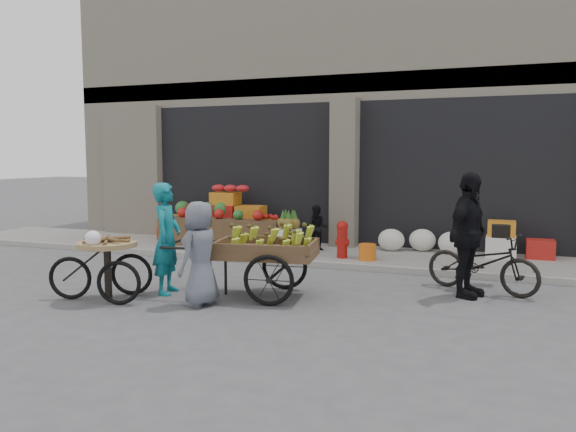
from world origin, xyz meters
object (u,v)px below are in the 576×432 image
at_px(vendor_grey, 200,254).
at_px(bicycle, 482,262).
at_px(fire_hydrant, 342,238).
at_px(cyclist, 468,235).
at_px(orange_bucket, 367,252).
at_px(seated_person, 318,228).
at_px(pineapple_bin, 289,241).
at_px(tricycle_cart, 107,261).
at_px(banana_cart, 263,247).
at_px(vendor_woman, 167,238).

bearing_deg(vendor_grey, bicycle, 128.91).
relative_size(fire_hydrant, cyclist, 0.39).
distance_m(orange_bucket, seated_person, 1.42).
xyz_separation_m(orange_bucket, vendor_grey, (-1.54, -3.52, 0.45)).
distance_m(pineapple_bin, bicycle, 3.94).
distance_m(orange_bucket, cyclist, 2.63).
bearing_deg(tricycle_cart, pineapple_bin, 52.40).
distance_m(tricycle_cart, vendor_grey, 1.41).
xyz_separation_m(banana_cart, vendor_woman, (-1.41, -0.32, 0.09)).
bearing_deg(fire_hydrant, cyclist, -37.48).
relative_size(orange_bucket, cyclist, 0.18).
bearing_deg(tricycle_cart, seated_person, 50.21).
relative_size(orange_bucket, banana_cart, 0.13).
xyz_separation_m(fire_hydrant, banana_cart, (-0.42, -2.83, 0.23)).
relative_size(fire_hydrant, seated_person, 0.76).
xyz_separation_m(vendor_grey, bicycle, (3.60, 2.17, -0.27)).
distance_m(pineapple_bin, vendor_grey, 3.64).
xyz_separation_m(tricycle_cart, bicycle, (4.98, 2.38, -0.11)).
bearing_deg(cyclist, seated_person, 70.74).
distance_m(seated_person, bicycle, 3.85).
xyz_separation_m(vendor_woman, vendor_grey, (0.79, -0.42, -0.11)).
bearing_deg(tricycle_cart, bicycle, 6.98).
xyz_separation_m(orange_bucket, vendor_woman, (-2.34, -3.10, 0.56)).
relative_size(seated_person, vendor_woman, 0.56).
bearing_deg(vendor_woman, banana_cart, -90.63).
height_order(seated_person, cyclist, cyclist).
bearing_deg(banana_cart, vendor_woman, -175.84).
height_order(vendor_grey, bicycle, vendor_grey).
xyz_separation_m(pineapple_bin, vendor_woman, (-0.74, -3.20, 0.46)).
bearing_deg(fire_hydrant, vendor_woman, -120.26).
distance_m(orange_bucket, vendor_woman, 3.92).
xyz_separation_m(vendor_woman, tricycle_cart, (-0.59, -0.64, -0.26)).
distance_m(vendor_woman, tricycle_cart, 0.91).
bearing_deg(fire_hydrant, tricycle_cart, -122.65).
bearing_deg(bicycle, tricycle_cart, 135.05).
bearing_deg(bicycle, vendor_woman, 131.16).
bearing_deg(cyclist, vendor_grey, 136.99).
height_order(orange_bucket, bicycle, bicycle).
distance_m(vendor_grey, cyclist, 3.84).
bearing_deg(fire_hydrant, pineapple_bin, 177.40).
relative_size(seated_person, banana_cart, 0.37).
bearing_deg(vendor_grey, fire_hydrant, 171.59).
relative_size(vendor_woman, tricycle_cart, 1.14).
relative_size(vendor_grey, cyclist, 0.79).
height_order(vendor_grey, cyclist, cyclist).
height_order(seated_person, vendor_woman, vendor_woman).
distance_m(pineapple_bin, banana_cart, 2.98).
bearing_deg(seated_person, tricycle_cart, -121.25).
bearing_deg(banana_cart, bicycle, 16.95).
bearing_deg(cyclist, orange_bucket, 66.11).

